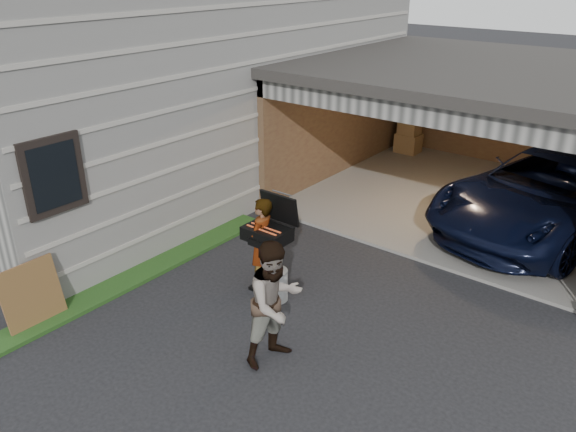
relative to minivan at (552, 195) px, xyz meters
name	(u,v)px	position (x,y,z in m)	size (l,w,h in m)	color
ground	(230,335)	(-2.45, -6.09, -0.74)	(80.00, 80.00, 0.00)	black
house	(156,54)	(-8.45, -2.09, 2.01)	(7.00, 11.00, 5.50)	#474744
groundcover_strip	(73,308)	(-4.70, -7.09, -0.71)	(0.50, 8.00, 0.06)	#193814
garage	(485,114)	(-1.69, 0.71, 1.13)	(6.80, 6.30, 2.90)	#605E59
minivan	(552,195)	(0.00, 0.00, 0.00)	(2.45, 5.31, 1.48)	black
woman	(261,244)	(-2.95, -4.83, 0.01)	(0.54, 0.36, 1.49)	#9DAEC6
man	(275,303)	(-1.65, -6.07, 0.10)	(0.81, 0.63, 1.67)	#47321C
bbq_grill	(269,236)	(-2.82, -4.81, 0.16)	(0.68, 0.60, 1.52)	black
propane_tank	(277,285)	(-2.51, -5.00, -0.48)	(0.34, 0.34, 0.51)	silver
plywood_panel	(32,295)	(-4.79, -7.59, -0.28)	(0.04, 0.84, 0.94)	brown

